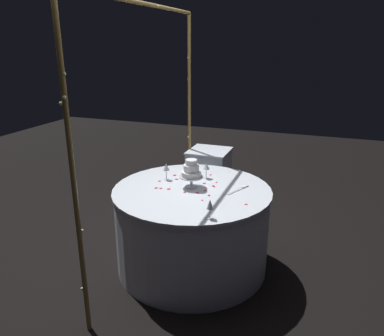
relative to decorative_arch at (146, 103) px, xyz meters
The scene contains 28 objects.
ground_plane 1.61m from the decorative_arch, 90.01° to the right, with size 12.00×12.00×0.00m, color black.
decorative_arch is the anchor object (origin of this frame).
main_table 1.23m from the decorative_arch, 90.01° to the right, with size 1.45×1.45×0.79m.
side_table 1.60m from the decorative_arch, 12.37° to the right, with size 0.47×0.47×0.85m.
tiered_cake 0.73m from the decorative_arch, 84.40° to the right, with size 0.22×0.22×0.27m.
wine_glass_0 0.78m from the decorative_arch, 43.67° to the right, with size 0.07×0.07×0.14m.
wine_glass_1 1.13m from the decorative_arch, 124.11° to the right, with size 0.06×0.06×0.15m.
wine_glass_2 0.67m from the decorative_arch, 37.03° to the right, with size 0.06×0.06×0.16m.
wine_glass_3 0.85m from the decorative_arch, 55.36° to the right, with size 0.07×0.07×0.15m.
cake_knife 1.14m from the decorative_arch, 81.28° to the right, with size 0.28×0.14×0.01m.
rose_petal_0 1.24m from the decorative_arch, 100.05° to the right, with size 0.03×0.02×0.00m, color red.
rose_petal_1 0.82m from the decorative_arch, 26.73° to the right, with size 0.04×0.03×0.00m, color red.
rose_petal_2 0.78m from the decorative_arch, 119.10° to the right, with size 0.03×0.02×0.00m, color red.
rose_petal_3 0.97m from the decorative_arch, 76.87° to the right, with size 0.02×0.02×0.00m, color red.
rose_petal_4 0.99m from the decorative_arch, 98.89° to the right, with size 0.03×0.02×0.00m, color red.
rose_petal_5 0.94m from the decorative_arch, 90.53° to the right, with size 0.03×0.02×0.00m, color red.
rose_petal_6 0.92m from the decorative_arch, 71.15° to the right, with size 0.04×0.03×0.00m, color red.
rose_petal_7 0.77m from the decorative_arch, 130.11° to the right, with size 0.04×0.03×0.00m, color red.
rose_petal_8 0.86m from the decorative_arch, 62.62° to the right, with size 0.03×0.02×0.00m, color red.
rose_petal_9 0.92m from the decorative_arch, 98.60° to the right, with size 0.04×0.03×0.00m, color red.
rose_petal_10 0.98m from the decorative_arch, 78.66° to the right, with size 0.03×0.02×0.00m, color red.
rose_petal_11 0.99m from the decorative_arch, 48.80° to the right, with size 0.03×0.02×0.00m, color red.
rose_petal_12 0.76m from the decorative_arch, 41.80° to the right, with size 0.03×0.02×0.00m, color red.
rose_petal_13 0.99m from the decorative_arch, 68.35° to the right, with size 0.02×0.02×0.00m, color red.
rose_petal_14 0.86m from the decorative_arch, 103.54° to the right, with size 0.04×0.03×0.00m, color red.
rose_petal_15 0.81m from the decorative_arch, 48.19° to the right, with size 0.04×0.03×0.00m, color red.
rose_petal_16 0.99m from the decorative_arch, 109.96° to the right, with size 0.03×0.02×0.00m, color red.
rose_petal_17 0.80m from the decorative_arch, 108.73° to the right, with size 0.04×0.03×0.00m, color red.
Camera 1 is at (-2.95, -1.09, 2.05)m, focal length 34.74 mm.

